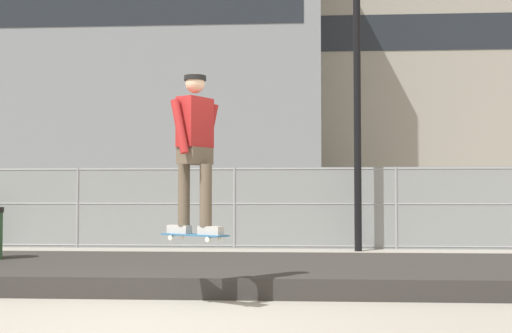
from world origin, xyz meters
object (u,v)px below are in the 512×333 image
(skater, at_px, (195,143))
(street_lamp, at_px, (357,47))
(parked_car_near, at_px, (54,209))
(skateboard, at_px, (195,235))

(skater, xyz_separation_m, street_lamp, (2.40, 7.55, 2.70))
(skater, xyz_separation_m, parked_car_near, (-5.71, 11.17, -0.93))
(skater, height_order, street_lamp, street_lamp)
(street_lamp, xyz_separation_m, parked_car_near, (-8.11, 3.61, -3.64))
(parked_car_near, bearing_deg, skater, -62.92)
(skater, bearing_deg, parked_car_near, 117.08)
(skater, distance_m, street_lamp, 8.37)
(skateboard, bearing_deg, parked_car_near, 117.08)
(parked_car_near, bearing_deg, street_lamp, -24.03)
(skateboard, relative_size, skater, 0.45)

